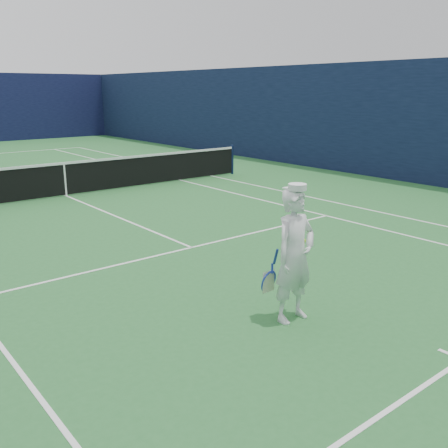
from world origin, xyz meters
The scene contains 5 objects.
ground centered at (0.00, 0.00, 0.00)m, with size 80.00×80.00×0.00m, color #27672F.
court_markings centered at (0.00, 0.00, 0.00)m, with size 11.03×23.83×0.01m.
windscreen_fence centered at (0.00, 0.00, 2.00)m, with size 20.12×36.12×4.00m.
tennis_net centered at (0.00, 0.00, 0.55)m, with size 12.88×0.09×1.07m.
tennis_player centered at (-0.76, -9.87, 0.92)m, with size 0.77×0.47×1.89m.
Camera 1 is at (-5.44, -14.18, 3.06)m, focal length 40.00 mm.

